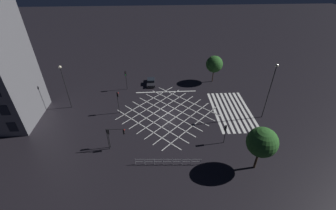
# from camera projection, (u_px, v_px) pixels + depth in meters

# --- Properties ---
(ground_plane) EXTENTS (200.00, 200.00, 0.00)m
(ground_plane) POSITION_uv_depth(u_px,v_px,m) (168.00, 113.00, 41.59)
(ground_plane) COLOR black
(road_markings) EXTENTS (19.11, 24.96, 0.01)m
(road_markings) POSITION_uv_depth(u_px,v_px,m) (206.00, 111.00, 42.20)
(road_markings) COLOR silver
(road_markings) RESTS_ON ground_plane
(traffic_light_nw_main) EXTENTS (0.39, 0.36, 3.53)m
(traffic_light_nw_main) POSITION_uv_depth(u_px,v_px,m) (108.00, 134.00, 32.98)
(traffic_light_nw_main) COLOR black
(traffic_light_nw_main) RESTS_ON ground_plane
(traffic_light_median_north) EXTENTS (0.36, 0.39, 4.49)m
(traffic_light_median_north) POSITION_uv_depth(u_px,v_px,m) (118.00, 98.00, 39.84)
(traffic_light_median_north) COLOR black
(traffic_light_median_north) RESTS_ON ground_plane
(traffic_light_ne_main) EXTENTS (0.39, 0.36, 4.35)m
(traffic_light_ne_main) POSITION_uv_depth(u_px,v_px,m) (126.00, 77.00, 46.91)
(traffic_light_ne_main) COLOR black
(traffic_light_ne_main) RESTS_ON ground_plane
(traffic_light_sw_cross) EXTENTS (0.36, 0.39, 3.47)m
(traffic_light_sw_cross) POSITION_uv_depth(u_px,v_px,m) (225.00, 131.00, 33.72)
(traffic_light_sw_cross) COLOR black
(traffic_light_sw_cross) RESTS_ON ground_plane
(traffic_light_nw_cross) EXTENTS (0.36, 2.71, 3.95)m
(traffic_light_nw_cross) POSITION_uv_depth(u_px,v_px,m) (117.00, 134.00, 32.47)
(traffic_light_nw_cross) COLOR black
(traffic_light_nw_cross) RESTS_ON ground_plane
(street_lamp_east) EXTENTS (0.51, 0.51, 8.66)m
(street_lamp_east) POSITION_uv_depth(u_px,v_px,m) (64.00, 79.00, 39.66)
(street_lamp_east) COLOR black
(street_lamp_east) RESTS_ON ground_plane
(street_lamp_west) EXTENTS (0.54, 0.54, 10.35)m
(street_lamp_west) POSITION_uv_depth(u_px,v_px,m) (272.00, 82.00, 36.45)
(street_lamp_west) COLOR black
(street_lamp_west) RESTS_ON ground_plane
(street_tree_near) EXTENTS (3.67, 3.67, 6.14)m
(street_tree_near) POSITION_uv_depth(u_px,v_px,m) (214.00, 64.00, 49.18)
(street_tree_near) COLOR #38281C
(street_tree_near) RESTS_ON ground_plane
(street_tree_far) EXTENTS (3.95, 3.95, 6.77)m
(street_tree_far) POSITION_uv_depth(u_px,v_px,m) (262.00, 142.00, 28.42)
(street_tree_far) COLOR #38281C
(street_tree_far) RESTS_ON ground_plane
(waiting_car) EXTENTS (4.13, 1.77, 1.27)m
(waiting_car) POSITION_uv_depth(u_px,v_px,m) (151.00, 82.00, 50.29)
(waiting_car) COLOR black
(waiting_car) RESTS_ON ground_plane
(pedestrian_railing) EXTENTS (0.57, 9.15, 1.05)m
(pedestrian_railing) POSITION_uv_depth(u_px,v_px,m) (168.00, 161.00, 31.19)
(pedestrian_railing) COLOR #9EA0A5
(pedestrian_railing) RESTS_ON ground_plane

